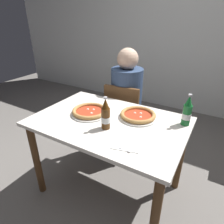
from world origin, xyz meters
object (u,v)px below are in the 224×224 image
Objects in this scene: chair_behind_table at (124,115)px; napkin_with_cutlery at (127,143)px; dining_table_main at (109,132)px; beer_bottle_center at (106,116)px; diner_seated at (126,105)px; pizza_marinara_far at (138,115)px; beer_bottle_left at (187,112)px; pizza_margherita_near at (90,111)px.

napkin_with_cutlery is at bearing 112.17° from chair_behind_table.
dining_table_main is at bearing 99.54° from chair_behind_table.
beer_bottle_center is (0.21, -0.73, 0.37)m from chair_behind_table.
napkin_with_cutlery is (0.44, -0.86, 0.17)m from diner_seated.
napkin_with_cutlery is at bearing -63.23° from diner_seated.
beer_bottle_left is (0.35, 0.08, 0.08)m from pizza_marinara_far.
napkin_with_cutlery is at bearing -37.77° from dining_table_main.
beer_bottle_left reaches higher than pizza_margherita_near.
beer_bottle_center is at bearing 100.48° from chair_behind_table.
pizza_margherita_near is at bearing 151.93° from beer_bottle_center.
chair_behind_table is 0.11m from diner_seated.
pizza_margherita_near is at bearing 176.04° from dining_table_main.
pizza_marinara_far reaches higher than napkin_with_cutlery.
diner_seated reaches higher than beer_bottle_left.
beer_bottle_left is (0.71, -0.43, 0.27)m from diner_seated.
napkin_with_cutlery is at bearing -25.31° from pizza_margherita_near.
diner_seated is (-0.01, 0.05, 0.10)m from chair_behind_table.
napkin_with_cutlery is (0.26, -0.20, 0.12)m from dining_table_main.
pizza_margherita_near reaches higher than napkin_with_cutlery.
diner_seated reaches higher than pizza_margherita_near.
pizza_margherita_near is 1.30× the size of beer_bottle_left.
beer_bottle_left is 1.00× the size of beer_bottle_center.
pizza_margherita_near and pizza_marinara_far have the same top height.
napkin_with_cutlery is (0.43, -0.81, 0.27)m from chair_behind_table.
beer_bottle_left is (0.73, 0.22, 0.08)m from pizza_margherita_near.
pizza_marinara_far is at bearing 121.71° from chair_behind_table.
beer_bottle_center is at bearing -28.07° from pizza_margherita_near.
beer_bottle_center is (0.04, -0.12, 0.22)m from dining_table_main.
dining_table_main is 3.84× the size of pizza_marinara_far.
beer_bottle_left reaches higher than napkin_with_cutlery.
dining_table_main is 0.68m from diner_seated.
chair_behind_table is 3.88× the size of napkin_with_cutlery.
beer_bottle_center is at bearing -117.06° from pizza_marinara_far.
diner_seated reaches higher than napkin_with_cutlery.
diner_seated is 0.87m from beer_bottle_left.
pizza_marinara_far is at bearing 40.39° from dining_table_main.
pizza_margherita_near is 1.03× the size of pizza_marinara_far.
chair_behind_table is at bearing 151.89° from beer_bottle_left.
pizza_margherita_near is 1.30× the size of beer_bottle_center.
chair_behind_table is 0.96m from napkin_with_cutlery.
beer_bottle_center is at bearing 157.86° from napkin_with_cutlery.
beer_bottle_center reaches higher than pizza_marinara_far.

